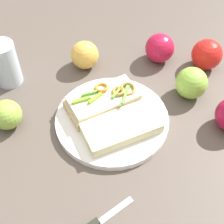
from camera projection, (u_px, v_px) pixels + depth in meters
ground_plane at (112, 122)px, 0.76m from camera, size 2.00×2.00×0.00m
plate at (112, 120)px, 0.75m from camera, size 0.26×0.26×0.02m
sandwich at (104, 100)px, 0.76m from camera, size 0.19×0.13×0.05m
bread_slice_side at (121, 127)px, 0.71m from camera, size 0.19×0.13×0.03m
apple_0 at (191, 83)px, 0.78m from camera, size 0.08×0.08×0.08m
apple_1 at (85, 55)px, 0.85m from camera, size 0.10×0.10×0.07m
apple_2 at (160, 48)px, 0.87m from camera, size 0.11×0.11×0.08m
apple_4 at (207, 54)px, 0.85m from camera, size 0.10×0.10×0.08m
apple_5 at (7, 115)px, 0.73m from camera, size 0.10×0.10×0.07m
drinking_glass at (5, 64)px, 0.80m from camera, size 0.07×0.07×0.12m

